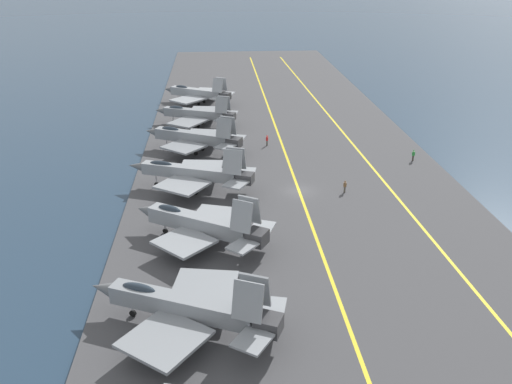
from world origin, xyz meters
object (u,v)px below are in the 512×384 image
object	(u,v)px
parked_jet_third	(201,224)
parked_jet_seventh	(198,93)
parked_jet_fourth	(193,172)
crew_brown_vest	(345,186)
parked_jet_fifth	(194,137)
crew_red_vest	(267,140)
parked_jet_sixth	(197,114)
crew_green_vest	(413,155)
parked_jet_second	(186,306)

from	to	relation	value
parked_jet_third	parked_jet_seventh	bearing A→B (deg)	1.68
parked_jet_fourth	crew_brown_vest	xyz separation A→B (m)	(-2.03, -19.77, -1.70)
parked_jet_fifth	crew_red_vest	xyz separation A→B (m)	(2.36, -11.66, -1.53)
parked_jet_fourth	parked_jet_sixth	distance (m)	29.55
parked_jet_third	parked_jet_fourth	distance (m)	14.24
crew_brown_vest	parked_jet_third	bearing A→B (deg)	123.35
parked_jet_seventh	crew_green_vest	world-z (taller)	parked_jet_seventh
parked_jet_second	parked_jet_fourth	world-z (taller)	parked_jet_fourth
crew_brown_vest	parked_jet_fifth	bearing A→B (deg)	49.54
crew_brown_vest	parked_jet_seventh	bearing A→B (deg)	23.21
parked_jet_sixth	crew_green_vest	bearing A→B (deg)	-122.17
parked_jet_sixth	crew_green_vest	size ratio (longest dim) A/B	8.87
parked_jet_seventh	crew_red_vest	distance (m)	30.07
parked_jet_fourth	crew_brown_vest	size ratio (longest dim) A/B	10.37
parked_jet_second	crew_red_vest	distance (m)	47.57
parked_jet_third	parked_jet_fifth	bearing A→B (deg)	3.13
parked_jet_second	crew_brown_vest	size ratio (longest dim) A/B	10.21
parked_jet_second	crew_green_vest	world-z (taller)	parked_jet_second
parked_jet_second	crew_green_vest	xyz separation A→B (m)	(37.62, -32.37, -1.31)
parked_jet_second	crew_brown_vest	distance (m)	33.12
parked_jet_fourth	crew_red_vest	size ratio (longest dim) A/B	9.76
parked_jet_sixth	crew_brown_vest	bearing A→B (deg)	-147.58
parked_jet_fifth	parked_jet_sixth	xyz separation A→B (m)	(14.48, 0.00, -0.32)
crew_red_vest	parked_jet_fifth	bearing A→B (deg)	101.46
crew_brown_vest	parked_jet_sixth	bearing A→B (deg)	32.42
parked_jet_seventh	crew_red_vest	bearing A→B (deg)	-156.89
parked_jet_sixth	crew_brown_vest	size ratio (longest dim) A/B	9.28
parked_jet_second	parked_jet_seventh	bearing A→B (deg)	0.59
parked_jet_sixth	crew_brown_vest	distance (m)	37.44
parked_jet_fifth	parked_jet_sixth	world-z (taller)	parked_jet_fifth
parked_jet_fourth	crew_brown_vest	world-z (taller)	parked_jet_fourth
parked_jet_third	crew_red_vest	bearing A→B (deg)	-17.65
parked_jet_sixth	parked_jet_third	bearing A→B (deg)	-177.90
parked_jet_fifth	crew_red_vest	size ratio (longest dim) A/B	9.24
parked_jet_fifth	crew_brown_vest	xyz separation A→B (m)	(-17.11, -20.06, -1.59)
crew_brown_vest	crew_green_vest	world-z (taller)	crew_green_vest
parked_jet_fourth	parked_jet_fifth	distance (m)	15.08
parked_jet_seventh	crew_brown_vest	xyz separation A→B (m)	(-47.10, -20.19, -1.34)
parked_jet_third	crew_brown_vest	bearing A→B (deg)	-56.65
parked_jet_fourth	crew_red_vest	xyz separation A→B (m)	(17.44, -11.37, -1.64)
parked_jet_sixth	parked_jet_seventh	size ratio (longest dim) A/B	1.02
parked_jet_fifth	parked_jet_second	bearing A→B (deg)	-179.18
parked_jet_third	crew_green_vest	xyz separation A→B (m)	(22.98, -31.39, -1.39)
parked_jet_seventh	crew_green_vest	xyz separation A→B (m)	(-36.27, -33.13, -1.29)
parked_jet_sixth	crew_red_vest	size ratio (longest dim) A/B	8.73
crew_red_vest	crew_green_vest	bearing A→B (deg)	-112.04
parked_jet_third	parked_jet_sixth	world-z (taller)	parked_jet_third
parked_jet_sixth	parked_jet_seventh	xyz separation A→B (m)	(15.52, 0.13, 0.06)
parked_jet_third	crew_brown_vest	size ratio (longest dim) A/B	9.41
parked_jet_third	crew_red_vest	size ratio (longest dim) A/B	8.85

